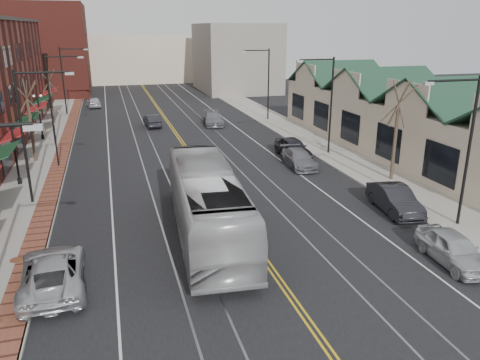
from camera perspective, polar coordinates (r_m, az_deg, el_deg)
ground at (r=18.31m, az=8.40°, el=-16.85°), size 160.00×160.00×0.00m
sidewalk_left at (r=35.55m, az=-23.95°, el=-0.41°), size 4.00×120.00×0.15m
sidewalk_right at (r=39.70m, az=12.61°, el=2.57°), size 4.00×120.00×0.15m
building_right at (r=42.34m, az=20.04°, el=5.97°), size 8.00×36.00×4.60m
backdrop_left at (r=84.17m, az=-23.04°, el=14.43°), size 14.00×18.00×14.00m
backdrop_mid at (r=98.95m, az=-12.40°, el=14.31°), size 22.00×14.00×9.00m
backdrop_right at (r=81.60m, az=-0.52°, el=14.69°), size 12.00×16.00×11.00m
streetlight_l_1 at (r=30.40m, az=-24.29°, el=6.29°), size 3.33×0.25×8.00m
streetlight_l_2 at (r=46.11m, az=-21.70°, el=10.15°), size 3.33×0.25×8.00m
streetlight_l_3 at (r=61.97m, az=-20.42°, el=12.04°), size 3.33×0.25×8.00m
streetlight_r_0 at (r=26.83m, az=25.60°, el=4.71°), size 3.33×0.25×8.00m
streetlight_r_1 at (r=40.02m, az=10.52°, el=10.08°), size 3.33×0.25×8.00m
streetlight_r_2 at (r=54.73m, az=3.04°, el=12.45°), size 3.33×0.25×8.00m
lamppost_l_2 at (r=35.13m, az=-25.68°, el=2.77°), size 0.84×0.28×4.27m
lamppost_l_3 at (r=48.68m, az=-23.18°, el=6.96°), size 0.84×0.28×4.27m
tree_left_near at (r=40.61m, az=-24.23°, el=6.74°), size 1.78×1.37×6.48m
tree_left_far at (r=56.34m, az=-22.10°, el=9.54°), size 1.66×1.28×6.02m
tree_right_mid at (r=34.14m, az=18.50°, el=5.91°), size 1.90×1.46×6.93m
manhole_far at (r=24.35m, az=-25.60°, el=-8.76°), size 0.60×0.60×0.02m
traffic_signal at (r=38.64m, az=-21.60°, el=4.78°), size 0.18×0.15×3.80m
transit_bus at (r=24.15m, az=-4.02°, el=-2.82°), size 4.01×13.25×3.64m
parked_suv at (r=21.27m, az=-21.87°, el=-10.36°), size 2.79×5.57×1.51m
parked_car_a at (r=23.88m, az=24.55°, el=-7.59°), size 2.08×4.45×1.47m
parked_car_b at (r=29.01m, az=18.34°, el=-2.26°), size 2.25×4.92×1.56m
parked_car_c at (r=36.79m, az=7.18°, el=2.62°), size 2.13×4.75×1.35m
parked_car_d at (r=39.56m, az=6.47°, el=3.95°), size 2.00×4.80×1.62m
distant_car_left at (r=52.49m, az=-10.66°, el=7.12°), size 1.75×4.18×1.34m
distant_car_right at (r=52.67m, az=-3.30°, el=7.49°), size 2.57×5.13×1.43m
distant_car_far at (r=67.48m, az=-17.41°, el=9.05°), size 2.13×4.34×1.43m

